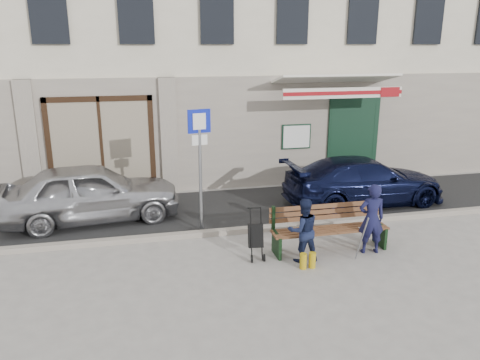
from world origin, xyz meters
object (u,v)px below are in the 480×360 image
object	(u,v)px
bench	(328,229)
stroller	(256,237)
car_navy	(364,181)
woman	(303,230)
man	(371,219)
car_silver	(91,193)
parking_sign	(200,151)

from	to	relation	value
bench	stroller	size ratio (longest dim) A/B	2.40
car_navy	woman	xyz separation A→B (m)	(-2.74, -2.88, 0.01)
man	woman	bearing A→B (deg)	9.79
bench	man	size ratio (longest dim) A/B	1.67
car_navy	stroller	bearing A→B (deg)	123.38
car_silver	woman	xyz separation A→B (m)	(4.12, -3.15, -0.07)
parking_sign	car_navy	bearing A→B (deg)	0.95
man	woman	size ratio (longest dim) A/B	1.14
car_silver	parking_sign	xyz separation A→B (m)	(2.44, -1.17, 1.14)
car_silver	woman	bearing A→B (deg)	-134.13
bench	man	distance (m)	0.88
woman	stroller	xyz separation A→B (m)	(-0.85, 0.32, -0.19)
car_silver	car_navy	distance (m)	6.86
car_navy	man	distance (m)	3.10
woman	parking_sign	bearing A→B (deg)	-50.64
man	stroller	bearing A→B (deg)	1.03
parking_sign	car_silver	bearing A→B (deg)	143.65
man	stroller	world-z (taller)	man
parking_sign	stroller	bearing A→B (deg)	-74.10
car_silver	man	xyz separation A→B (m)	(5.57, -3.09, 0.02)
car_silver	car_navy	world-z (taller)	car_silver
bench	stroller	world-z (taller)	stroller
woman	stroller	size ratio (longest dim) A/B	1.26
parking_sign	stroller	world-z (taller)	parking_sign
stroller	car_silver	bearing A→B (deg)	145.83
bench	stroller	distance (m)	1.50
parking_sign	bench	world-z (taller)	parking_sign
man	bench	bearing A→B (deg)	-11.91
parking_sign	man	world-z (taller)	parking_sign
stroller	bench	bearing A→B (deg)	7.55
car_silver	woman	distance (m)	5.18
car_navy	man	size ratio (longest dim) A/B	2.96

